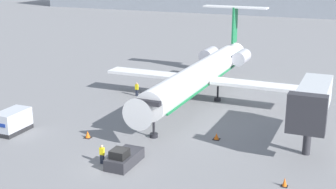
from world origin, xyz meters
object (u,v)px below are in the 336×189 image
at_px(luggage_cart, 13,121).
at_px(traffic_cone_right, 216,136).
at_px(pushback_tug, 124,158).
at_px(traffic_cone_mid, 285,182).
at_px(jet_bridge, 312,101).
at_px(traffic_cone_left, 88,135).
at_px(worker_by_wing, 137,89).
at_px(airplane_main, 201,74).
at_px(worker_near_tug, 102,154).

height_order(luggage_cart, traffic_cone_right, luggage_cart).
distance_m(pushback_tug, luggage_cart, 14.21).
xyz_separation_m(traffic_cone_mid, jet_bridge, (0.71, 8.78, 4.08)).
height_order(traffic_cone_right, traffic_cone_mid, traffic_cone_mid).
bearing_deg(traffic_cone_left, worker_by_wing, 98.06).
height_order(traffic_cone_left, traffic_cone_mid, traffic_cone_mid).
bearing_deg(airplane_main, pushback_tug, -89.41).
xyz_separation_m(worker_near_tug, traffic_cone_left, (-4.40, 4.65, -0.56)).
bearing_deg(worker_near_tug, traffic_cone_right, 51.37).
distance_m(worker_near_tug, traffic_cone_left, 6.42).
bearing_deg(worker_by_wing, traffic_cone_mid, -39.39).
bearing_deg(worker_near_tug, pushback_tug, 16.49).
bearing_deg(luggage_cart, airplane_main, 52.08).
height_order(airplane_main, worker_near_tug, airplane_main).
xyz_separation_m(worker_near_tug, traffic_cone_right, (7.30, 9.14, -0.58)).
bearing_deg(airplane_main, traffic_cone_left, -110.52).
relative_size(worker_near_tug, worker_by_wing, 0.96).
xyz_separation_m(luggage_cart, worker_by_wing, (5.64, 16.45, -0.21)).
height_order(airplane_main, traffic_cone_right, airplane_main).
bearing_deg(pushback_tug, luggage_cart, 169.75).
distance_m(pushback_tug, traffic_cone_left, 7.47).
height_order(worker_near_tug, traffic_cone_mid, worker_near_tug).
relative_size(airplane_main, jet_bridge, 3.21).
xyz_separation_m(pushback_tug, traffic_cone_mid, (13.19, 1.30, -0.26)).
height_order(airplane_main, worker_by_wing, airplane_main).
distance_m(traffic_cone_right, traffic_cone_mid, 10.62).
bearing_deg(worker_by_wing, luggage_cart, -108.91).
relative_size(airplane_main, worker_near_tug, 19.02).
bearing_deg(airplane_main, worker_near_tug, -94.47).
bearing_deg(worker_near_tug, traffic_cone_left, 133.46).
relative_size(luggage_cart, jet_bridge, 0.37).
height_order(luggage_cart, worker_near_tug, luggage_cart).
height_order(airplane_main, jet_bridge, airplane_main).
height_order(pushback_tug, traffic_cone_right, pushback_tug).
distance_m(traffic_cone_left, traffic_cone_right, 12.53).
relative_size(worker_near_tug, jet_bridge, 0.17).
relative_size(airplane_main, traffic_cone_right, 47.61).
relative_size(traffic_cone_mid, jet_bridge, 0.07).
bearing_deg(pushback_tug, worker_near_tug, -163.51).
bearing_deg(luggage_cart, worker_by_wing, 71.09).
distance_m(airplane_main, worker_near_tug, 20.96).
xyz_separation_m(luggage_cart, worker_near_tug, (12.14, -3.07, -0.25)).
bearing_deg(airplane_main, jet_bridge, -35.66).
bearing_deg(worker_by_wing, pushback_tug, -66.27).
distance_m(worker_near_tug, traffic_cone_mid, 15.14).
bearing_deg(airplane_main, luggage_cart, -127.92).
distance_m(worker_by_wing, traffic_cone_mid, 27.86).
height_order(airplane_main, luggage_cart, airplane_main).
bearing_deg(pushback_tug, traffic_cone_left, 146.65).
height_order(airplane_main, traffic_cone_mid, airplane_main).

